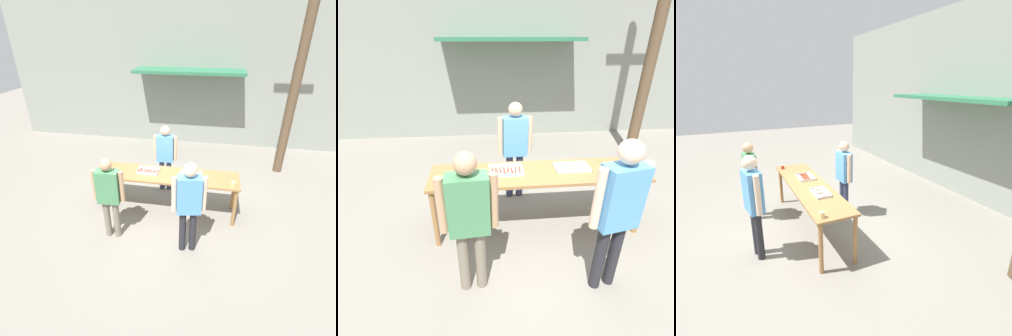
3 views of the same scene
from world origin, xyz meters
TOP-DOWN VIEW (x-y plane):
  - ground_plane at (0.00, 0.00)m, footprint 24.00×24.00m
  - building_facade_back at (0.00, 3.98)m, footprint 12.00×1.11m
  - serving_table at (0.00, 0.00)m, footprint 2.84×0.69m
  - food_tray_sausages at (-0.43, 0.05)m, footprint 0.45×0.31m
  - food_tray_buns at (0.46, 0.06)m, footprint 0.46×0.26m
  - condiment_jar_mustard at (-1.29, -0.24)m, footprint 0.06×0.06m
  - condiment_jar_ketchup at (-1.21, -0.24)m, footprint 0.06×0.06m
  - beer_cup at (1.28, -0.22)m, footprint 0.09×0.09m
  - person_server_behind_table at (-0.21, 0.82)m, footprint 0.54×0.22m
  - person_customer_holding_hotdog at (-0.88, -0.96)m, footprint 0.56×0.24m
  - person_customer_with_cup at (0.53, -1.06)m, footprint 0.56×0.28m
  - utility_pole at (2.66, 2.29)m, footprint 1.10×0.23m

SIDE VIEW (x-z plane):
  - ground_plane at x=0.00m, z-range 0.00..0.00m
  - serving_table at x=0.00m, z-range 0.34..1.22m
  - food_tray_sausages at x=-0.43m, z-range 0.87..0.91m
  - food_tray_buns at x=0.46m, z-range 0.87..0.92m
  - condiment_jar_mustard at x=-1.29m, z-range 0.88..0.96m
  - condiment_jar_ketchup at x=-1.21m, z-range 0.88..0.96m
  - beer_cup at x=1.28m, z-range 0.88..0.97m
  - person_customer_holding_hotdog at x=-0.88m, z-range 0.16..1.77m
  - person_server_behind_table at x=-0.21m, z-range 0.16..1.77m
  - person_customer_with_cup at x=0.53m, z-range 0.17..1.89m
  - building_facade_back at x=0.00m, z-range 0.01..4.51m
  - utility_pole at x=2.66m, z-range 0.08..5.59m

